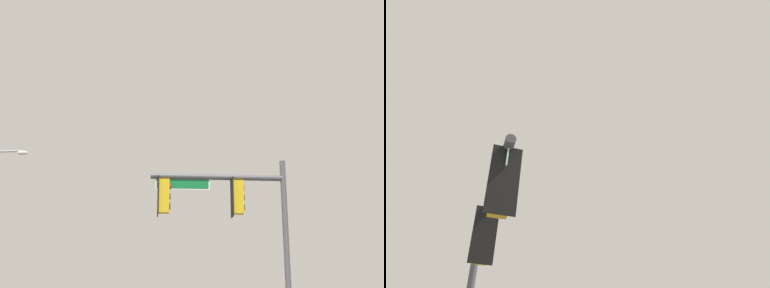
{
  "view_description": "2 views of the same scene",
  "coord_description": "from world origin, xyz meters",
  "views": [
    {
      "loc": [
        -4.36,
        11.7,
        1.46
      ],
      "look_at": [
        -2.4,
        -3.63,
        6.09
      ],
      "focal_mm": 50.0,
      "sensor_mm": 36.0,
      "label": 1
    },
    {
      "loc": [
        4.39,
        -4.61,
        1.58
      ],
      "look_at": [
        -1.64,
        -3.87,
        6.09
      ],
      "focal_mm": 35.0,
      "sensor_mm": 36.0,
      "label": 2
    }
  ],
  "objects": [
    {
      "name": "signal_pole_near",
      "position": [
        -3.37,
        -5.68,
        4.46
      ],
      "size": [
        4.46,
        1.22,
        6.1
      ],
      "color": "#47474C",
      "rests_on": "ground_plane"
    }
  ]
}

